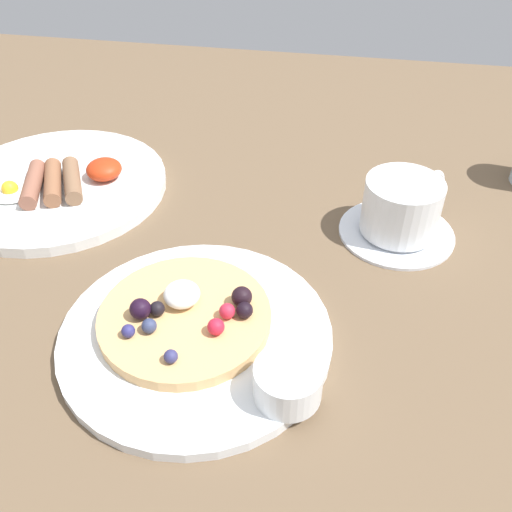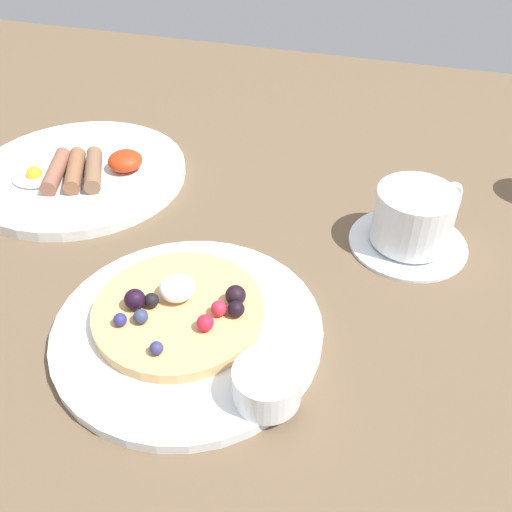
% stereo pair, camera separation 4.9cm
% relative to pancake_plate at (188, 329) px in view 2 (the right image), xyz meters
% --- Properties ---
extents(ground_plane, '(1.64, 1.41, 0.03)m').
position_rel_pancake_plate_xyz_m(ground_plane, '(0.01, 0.06, -0.02)').
color(ground_plane, brown).
extents(pancake_plate, '(0.25, 0.25, 0.01)m').
position_rel_pancake_plate_xyz_m(pancake_plate, '(0.00, 0.00, 0.00)').
color(pancake_plate, white).
rests_on(pancake_plate, ground_plane).
extents(pancake_with_berries, '(0.16, 0.16, 0.03)m').
position_rel_pancake_plate_xyz_m(pancake_with_berries, '(-0.01, 0.01, 0.01)').
color(pancake_with_berries, tan).
rests_on(pancake_with_berries, pancake_plate).
extents(syrup_ramekin, '(0.06, 0.06, 0.03)m').
position_rel_pancake_plate_xyz_m(syrup_ramekin, '(0.09, -0.06, 0.02)').
color(syrup_ramekin, white).
rests_on(syrup_ramekin, pancake_plate).
extents(breakfast_plate, '(0.28, 0.28, 0.01)m').
position_rel_pancake_plate_xyz_m(breakfast_plate, '(-0.24, 0.22, 0.00)').
color(breakfast_plate, white).
rests_on(breakfast_plate, ground_plane).
extents(fried_breakfast, '(0.15, 0.11, 0.03)m').
position_rel_pancake_plate_xyz_m(fried_breakfast, '(-0.23, 0.20, 0.02)').
color(fried_breakfast, brown).
rests_on(fried_breakfast, breakfast_plate).
extents(coffee_saucer, '(0.13, 0.13, 0.01)m').
position_rel_pancake_plate_xyz_m(coffee_saucer, '(0.19, 0.20, -0.00)').
color(coffee_saucer, white).
rests_on(coffee_saucer, ground_plane).
extents(coffee_cup, '(0.10, 0.10, 0.06)m').
position_rel_pancake_plate_xyz_m(coffee_cup, '(0.19, 0.20, 0.03)').
color(coffee_cup, white).
rests_on(coffee_cup, coffee_saucer).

